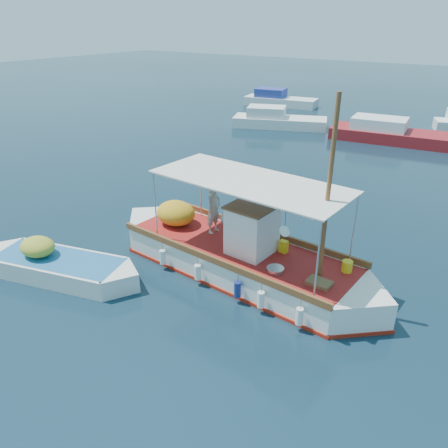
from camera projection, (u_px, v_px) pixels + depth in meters
The scene contains 6 objects.
ground at pixel (245, 264), 15.59m from camera, with size 160.00×160.00×0.00m, color black.
fishing_caique at pixel (237, 256), 14.96m from camera, with size 10.70×3.52×6.54m.
dinghy at pixel (58, 267), 14.78m from camera, with size 5.93×2.80×1.50m.
bg_boat_nw at pixel (277, 121), 34.74m from camera, with size 7.66×4.90×1.80m.
bg_boat_n at pixel (394, 135), 30.65m from camera, with size 9.39×3.81×1.80m.
bg_boat_far_w at pixel (278, 101), 43.25m from camera, with size 7.35×3.41×1.80m.
Camera 1 is at (6.92, -11.58, 7.99)m, focal length 35.00 mm.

